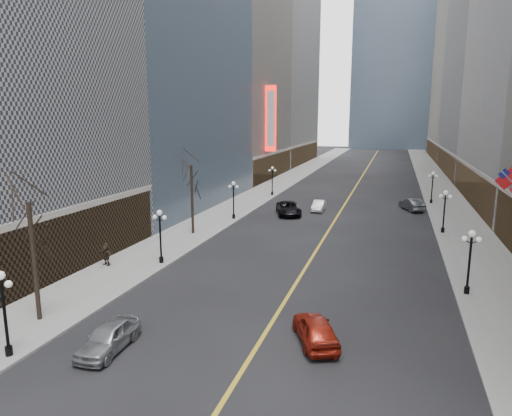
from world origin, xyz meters
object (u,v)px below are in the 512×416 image
Objects in this scene: streetlamp_east_1 at (470,255)px; streetlamp_west_3 at (272,178)px; car_nb_near at (109,337)px; car_nb_far at (289,208)px; streetlamp_west_1 at (160,231)px; car_sb_far at (412,204)px; car_sb_mid at (315,329)px; streetlamp_west_2 at (234,196)px; streetlamp_east_3 at (432,184)px; streetlamp_east_2 at (445,207)px; car_nb_mid at (319,206)px; streetlamp_west_0 at (4,305)px.

streetlamp_west_3 is (-23.60, 36.00, 0.00)m from streetlamp_east_1.
car_nb_near is 36.50m from car_nb_far.
car_sb_far is at bearing 55.49° from streetlamp_west_1.
streetlamp_east_1 is 13.39m from car_sb_mid.
car_nb_far reaches higher than car_sb_mid.
car_nb_near is (4.42, -31.80, -2.14)m from streetlamp_west_2.
streetlamp_east_1 is 1.00× the size of streetlamp_west_1.
streetlamp_east_1 is 0.92× the size of car_sb_far.
streetlamp_east_3 is 0.75× the size of car_nb_far.
streetlamp_east_1 is at bearing -56.75° from streetlamp_west_3.
streetlamp_west_2 reaches higher than car_nb_far.
streetlamp_west_3 is at bearing 142.67° from streetlamp_east_2.
streetlamp_east_3 is 1.09× the size of car_nb_mid.
car_nb_far is (5.73, 4.67, -2.06)m from streetlamp_west_2.
car_sb_far is (20.80, 30.26, -2.09)m from streetlamp_west_1.
car_nb_far reaches higher than car_nb_near.
streetlamp_west_0 is 1.02× the size of car_nb_near.
streetlamp_west_1 reaches higher than car_sb_mid.
streetlamp_east_1 and streetlamp_west_0 have the same top height.
streetlamp_west_1 is (-23.60, -18.00, 0.00)m from streetlamp_east_2.
streetlamp_west_2 is (0.00, 18.00, 0.00)m from streetlamp_west_1.
streetlamp_west_2 reaches higher than car_sb_far.
streetlamp_west_3 is 1.09× the size of car_nb_mid.
streetlamp_east_2 is 29.68m from streetlamp_west_1.
streetlamp_east_1 is 30.46m from car_sb_far.
streetlamp_east_3 and streetlamp_west_0 have the same top height.
streetlamp_west_2 reaches higher than car_nb_mid.
streetlamp_east_2 and streetlamp_west_3 have the same top height.
car_nb_near is at bearing -144.26° from streetlamp_east_1.
streetlamp_west_0 is 1.00× the size of streetlamp_west_3.
car_sb_mid is at bearing -81.11° from car_nb_mid.
car_nb_mid is at bearing 78.04° from streetlamp_west_0.
streetlamp_east_1 is at bearing 0.00° from streetlamp_west_1.
streetlamp_west_2 and streetlamp_west_3 have the same top height.
streetlamp_west_2 is 24.23m from car_sb_far.
streetlamp_west_1 is (-23.60, 0.00, 0.00)m from streetlamp_east_1.
car_nb_far is at bearing 75.82° from streetlamp_west_1.
streetlamp_west_0 is at bearing -117.83° from car_nb_far.
car_nb_mid is (8.98, 42.39, -2.22)m from streetlamp_west_0.
streetlamp_east_3 is 0.99× the size of car_sb_mid.
streetlamp_east_3 is at bearing 0.00° from streetlamp_west_3.
streetlamp_west_1 reaches higher than car_nb_far.
streetlamp_east_1 is at bearing -90.00° from streetlamp_east_3.
car_nb_far reaches higher than car_sb_far.
car_nb_mid is (8.98, 8.39, -2.22)m from streetlamp_west_2.
streetlamp_west_3 is 1.02× the size of car_nb_near.
streetlamp_east_3 is 1.00× the size of streetlamp_west_3.
streetlamp_east_3 is 1.00× the size of streetlamp_west_1.
car_nb_far is at bearing -143.29° from streetlamp_east_3.
streetlamp_east_1 and streetlamp_west_2 have the same top height.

